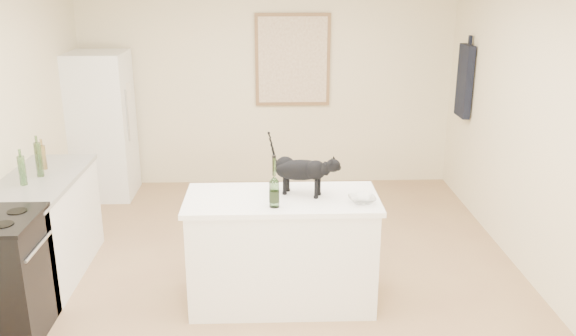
% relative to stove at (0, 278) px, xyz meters
% --- Properties ---
extents(floor, '(5.50, 5.50, 0.00)m').
position_rel_stove_xyz_m(floor, '(1.95, 0.60, -0.45)').
color(floor, '#A38256').
rests_on(floor, ground).
extents(wall_back, '(4.50, 0.00, 4.50)m').
position_rel_stove_xyz_m(wall_back, '(1.95, 3.35, 0.85)').
color(wall_back, beige).
rests_on(wall_back, ground).
extents(wall_right, '(0.00, 5.50, 5.50)m').
position_rel_stove_xyz_m(wall_right, '(4.20, 0.60, 0.85)').
color(wall_right, beige).
rests_on(wall_right, ground).
extents(island_base, '(1.44, 0.67, 0.86)m').
position_rel_stove_xyz_m(island_base, '(2.05, 0.40, -0.02)').
color(island_base, white).
rests_on(island_base, floor).
extents(island_top, '(1.50, 0.70, 0.04)m').
position_rel_stove_xyz_m(island_top, '(2.05, 0.40, 0.43)').
color(island_top, white).
rests_on(island_top, island_base).
extents(left_cabinets, '(0.60, 1.40, 0.86)m').
position_rel_stove_xyz_m(left_cabinets, '(0.00, 0.90, -0.02)').
color(left_cabinets, white).
rests_on(left_cabinets, floor).
extents(left_countertop, '(0.62, 1.44, 0.04)m').
position_rel_stove_xyz_m(left_countertop, '(0.00, 0.90, 0.43)').
color(left_countertop, gray).
rests_on(left_countertop, left_cabinets).
extents(stove, '(0.60, 0.60, 0.90)m').
position_rel_stove_xyz_m(stove, '(0.00, 0.00, 0.00)').
color(stove, black).
rests_on(stove, floor).
extents(fridge, '(0.68, 0.68, 1.70)m').
position_rel_stove_xyz_m(fridge, '(0.00, 2.95, 0.40)').
color(fridge, white).
rests_on(fridge, floor).
extents(artwork_frame, '(0.90, 0.03, 1.10)m').
position_rel_stove_xyz_m(artwork_frame, '(2.25, 3.32, 1.10)').
color(artwork_frame, brown).
rests_on(artwork_frame, wall_back).
extents(artwork_canvas, '(0.82, 0.00, 1.02)m').
position_rel_stove_xyz_m(artwork_canvas, '(2.25, 3.30, 1.10)').
color(artwork_canvas, beige).
rests_on(artwork_canvas, wall_back).
extents(hanging_garment, '(0.08, 0.34, 0.80)m').
position_rel_stove_xyz_m(hanging_garment, '(4.14, 2.65, 0.95)').
color(hanging_garment, black).
rests_on(hanging_garment, wall_right).
extents(black_cat, '(0.54, 0.34, 0.36)m').
position_rel_stove_xyz_m(black_cat, '(2.20, 0.45, 0.63)').
color(black_cat, black).
rests_on(black_cat, island_top).
extents(wine_bottle, '(0.09, 0.09, 0.35)m').
position_rel_stove_xyz_m(wine_bottle, '(1.99, 0.20, 0.62)').
color(wine_bottle, '#2D5923').
rests_on(wine_bottle, island_top).
extents(glass_bowl, '(0.23, 0.23, 0.05)m').
position_rel_stove_xyz_m(glass_bowl, '(2.65, 0.26, 0.47)').
color(glass_bowl, white).
rests_on(glass_bowl, island_top).
extents(fridge_paper, '(0.04, 0.15, 0.19)m').
position_rel_stove_xyz_m(fridge_paper, '(0.34, 2.93, 0.80)').
color(fridge_paper, silver).
rests_on(fridge_paper, fridge).
extents(counter_bottle_cluster, '(0.12, 0.47, 0.30)m').
position_rel_stove_xyz_m(counter_bottle_cluster, '(-0.02, 0.95, 0.58)').
color(counter_bottle_cluster, '#194316').
rests_on(counter_bottle_cluster, left_countertop).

